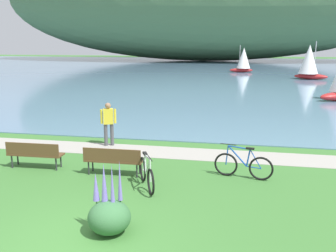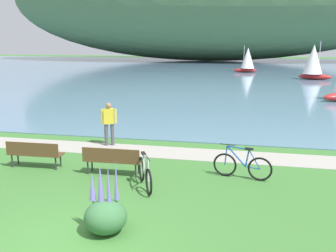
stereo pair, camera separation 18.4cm
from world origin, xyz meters
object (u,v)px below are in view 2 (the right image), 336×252
park_bench_near_camera (34,152)px  sailboat_far_off (314,62)px  bicycle_leaning_near_bench (145,174)px  park_bench_further_along (112,159)px  sailboat_toward_hillside (247,60)px  bicycle_beside_path (242,166)px  person_at_shoreline (109,121)px

park_bench_near_camera → sailboat_far_off: size_ratio=0.45×
bicycle_leaning_near_bench → sailboat_far_off: size_ratio=0.40×
park_bench_further_along → bicycle_leaning_near_bench: (1.24, -0.76, -0.12)m
sailboat_far_off → sailboat_toward_hillside: bearing=129.9°
bicycle_beside_path → sailboat_far_off: bearing=77.6°
sailboat_toward_hillside → bicycle_beside_path: bearing=-90.1°
bicycle_leaning_near_bench → sailboat_far_off: 34.28m
bicycle_beside_path → bicycle_leaning_near_bench: bearing=-154.3°
sailboat_toward_hillside → sailboat_far_off: sailboat_far_off is taller
sailboat_toward_hillside → sailboat_far_off: size_ratio=0.88×
park_bench_near_camera → person_at_shoreline: person_at_shoreline is taller
person_at_shoreline → sailboat_far_off: 31.43m
park_bench_further_along → person_at_shoreline: (-1.27, 3.13, 0.46)m
bicycle_beside_path → person_at_shoreline: size_ratio=1.02×
park_bench_further_along → sailboat_toward_hillside: (3.96, 40.37, 1.17)m
person_at_shoreline → sailboat_far_off: bearing=67.3°
park_bench_near_camera → sailboat_toward_hillside: bearing=80.6°
bicycle_leaning_near_bench → person_at_shoreline: bearing=122.9°
park_bench_further_along → sailboat_toward_hillside: sailboat_toward_hillside is taller
person_at_shoreline → park_bench_further_along: bearing=-68.0°
person_at_shoreline → sailboat_toward_hillside: 37.61m
sailboat_far_off → bicycle_beside_path: bearing=-102.4°
bicycle_leaning_near_bench → bicycle_beside_path: 2.94m
park_bench_near_camera → bicycle_leaning_near_bench: size_ratio=1.12×
person_at_shoreline → sailboat_toward_hillside: size_ratio=0.49×
bicycle_leaning_near_bench → bicycle_beside_path: bearing=25.7°
bicycle_beside_path → sailboat_toward_hillside: 39.87m
park_bench_further_along → sailboat_toward_hillside: bearing=84.4°
park_bench_near_camera → sailboat_toward_hillside: size_ratio=0.52×
bicycle_beside_path → sailboat_toward_hillside: size_ratio=0.50×
bicycle_beside_path → person_at_shoreline: (-5.16, 2.61, 0.58)m
park_bench_near_camera → person_at_shoreline: size_ratio=1.06×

